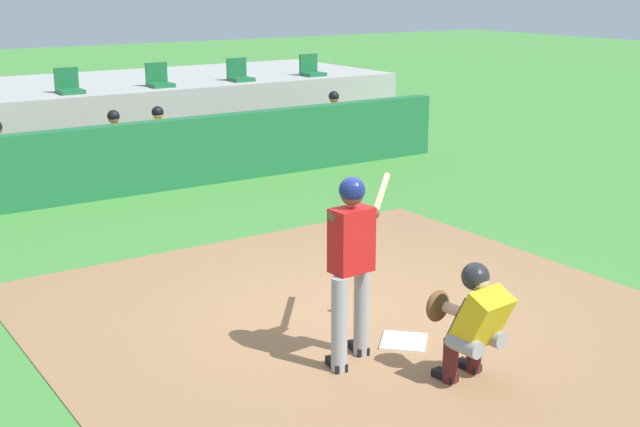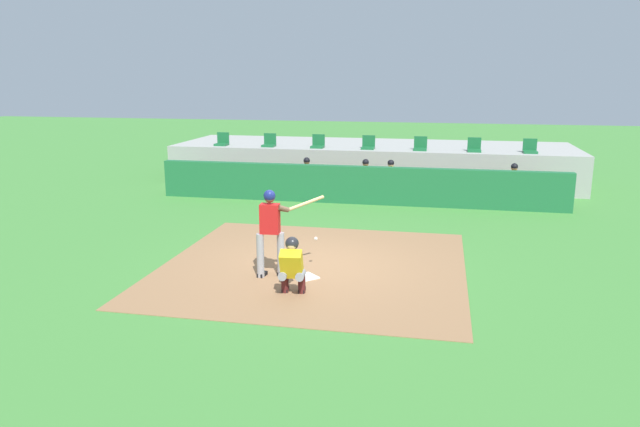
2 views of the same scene
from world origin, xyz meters
name	(u,v)px [view 2 (image 2 of 2)]	position (x,y,z in m)	size (l,w,h in m)	color
ground_plane	(313,266)	(0.00, 0.00, 0.00)	(80.00, 80.00, 0.00)	#428438
dirt_infield	(313,266)	(0.00, 0.00, 0.01)	(6.40, 6.40, 0.01)	#936B47
home_plate	(305,277)	(0.00, -0.80, 0.02)	(0.44, 0.44, 0.02)	white
batter_at_plate	(272,227)	(-0.67, -0.84, 1.04)	(1.24, 0.89, 1.80)	#99999E
catcher_crouched	(292,264)	(-0.03, -1.75, 0.61)	(0.52, 1.99, 1.13)	gray
dugout_wall	(357,185)	(0.00, 6.50, 0.60)	(13.00, 0.30, 1.20)	#1E6638
dugout_bench	(361,191)	(0.00, 7.50, 0.23)	(11.80, 0.44, 0.45)	olive
dugout_player_0	(306,176)	(-1.84, 7.34, 0.67)	(0.49, 0.70, 1.30)	#939399
dugout_player_1	(365,178)	(0.16, 7.34, 0.67)	(0.49, 0.70, 1.30)	#939399
dugout_player_2	(390,179)	(0.99, 7.34, 0.67)	(0.49, 0.70, 1.30)	#939399
dugout_player_3	(514,183)	(4.88, 7.34, 0.67)	(0.49, 0.70, 1.30)	#939399
stands_platform	(373,162)	(0.00, 10.90, 0.70)	(15.00, 4.40, 1.40)	#9E9E99
stadium_seat_0	(222,142)	(-5.57, 9.38, 1.53)	(0.46, 0.46, 0.48)	#196033
stadium_seat_1	(269,143)	(-3.71, 9.38, 1.53)	(0.46, 0.46, 0.48)	#196033
stadium_seat_2	(318,144)	(-1.86, 9.38, 1.53)	(0.46, 0.46, 0.48)	#196033
stadium_seat_3	(368,145)	(0.00, 9.38, 1.53)	(0.46, 0.46, 0.48)	#196033
stadium_seat_4	(420,146)	(1.86, 9.38, 1.53)	(0.46, 0.46, 0.48)	#196033
stadium_seat_5	(474,148)	(3.71, 9.38, 1.53)	(0.46, 0.46, 0.48)	#196033
stadium_seat_6	(530,149)	(5.57, 9.38, 1.53)	(0.46, 0.46, 0.48)	#196033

